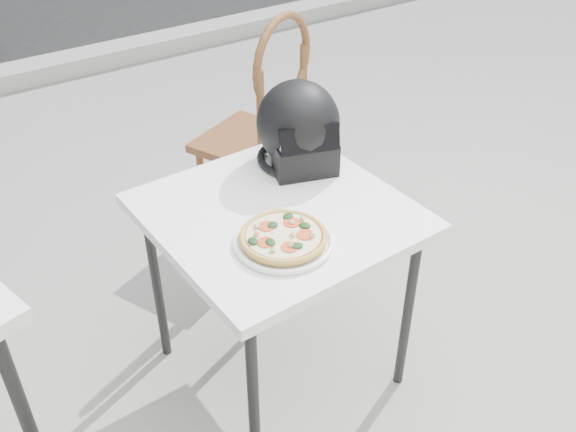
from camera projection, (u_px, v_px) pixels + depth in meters
ground at (363, 285)px, 2.76m from camera, size 80.00×80.00×0.00m
curb at (103, 56)px, 4.74m from camera, size 30.00×0.25×0.12m
cafe_table_main at (278, 226)px, 2.02m from camera, size 0.77×0.77×0.71m
plate at (283, 242)px, 1.83m from camera, size 0.29×0.29×0.02m
pizza at (283, 236)px, 1.82m from camera, size 0.33×0.33×0.03m
helmet at (299, 129)px, 2.14m from camera, size 0.36×0.37×0.29m
cafe_chair_main at (264, 119)px, 2.74m from camera, size 0.54×0.54×1.07m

